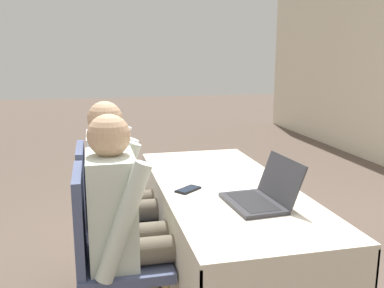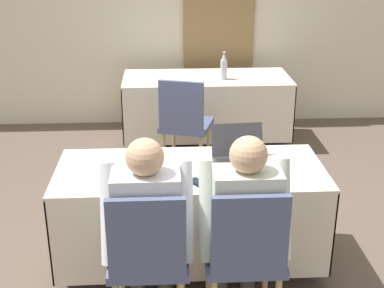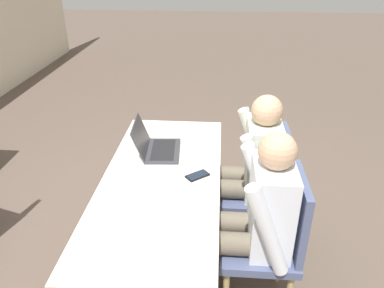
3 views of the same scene
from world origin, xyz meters
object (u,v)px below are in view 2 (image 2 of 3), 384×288
at_px(cell_phone, 199,183).
at_px(chair_near_right, 245,252).
at_px(person_checkered_shirt, 148,220).
at_px(chair_near_left, 148,255).
at_px(person_white_shirt, 243,217).
at_px(water_bottle, 224,67).
at_px(laptop, 240,156).
at_px(chair_far_spare, 185,121).

xyz_separation_m(cell_phone, chair_near_right, (0.22, -0.45, -0.21)).
bearing_deg(person_checkered_shirt, chair_near_left, 90.00).
xyz_separation_m(chair_near_left, chair_near_right, (0.53, 0.00, 0.00)).
relative_size(cell_phone, chair_near_right, 0.17).
distance_m(chair_near_right, person_white_shirt, 0.19).
bearing_deg(water_bottle, laptop, -93.36).
bearing_deg(chair_near_left, cell_phone, -124.32).
xyz_separation_m(laptop, chair_far_spare, (-0.31, 1.41, -0.24)).
height_order(laptop, person_checkered_shirt, person_checkered_shirt).
distance_m(laptop, person_white_shirt, 0.66).
bearing_deg(cell_phone, person_white_shirt, -95.70).
bearing_deg(water_bottle, chair_far_spare, -121.90).
distance_m(laptop, water_bottle, 2.11).
distance_m(water_bottle, chair_far_spare, 0.88).
xyz_separation_m(chair_near_right, person_checkered_shirt, (-0.53, 0.10, 0.16)).
distance_m(chair_near_right, person_checkered_shirt, 0.56).
bearing_deg(chair_near_right, person_white_shirt, -90.00).
bearing_deg(person_white_shirt, water_bottle, -93.98).
xyz_separation_m(water_bottle, person_checkered_shirt, (-0.72, -2.75, -0.17)).
height_order(chair_far_spare, person_white_shirt, person_white_shirt).
bearing_deg(person_white_shirt, chair_near_right, 90.00).
relative_size(water_bottle, chair_near_left, 0.31).
bearing_deg(person_white_shirt, cell_phone, -56.85).
bearing_deg(laptop, chair_far_spare, 98.44).
relative_size(water_bottle, person_white_shirt, 0.24).
bearing_deg(person_checkered_shirt, laptop, -132.70).
height_order(chair_near_right, person_white_shirt, person_white_shirt).
bearing_deg(person_checkered_shirt, chair_far_spare, -98.01).
height_order(chair_near_left, person_white_shirt, person_white_shirt).
bearing_deg(chair_far_spare, chair_near_left, 99.03).
bearing_deg(chair_far_spare, chair_near_right, 113.00).
xyz_separation_m(laptop, water_bottle, (0.12, 2.11, 0.09)).
relative_size(cell_phone, water_bottle, 0.57).
distance_m(chair_near_left, chair_far_spare, 2.18).
xyz_separation_m(cell_phone, chair_near_left, (-0.31, -0.45, -0.21)).
relative_size(chair_far_spare, person_white_shirt, 0.78).
relative_size(laptop, person_checkered_shirt, 0.31).
bearing_deg(chair_near_right, chair_far_spare, -83.66).
distance_m(cell_phone, person_checkered_shirt, 0.46).
height_order(laptop, water_bottle, water_bottle).
height_order(laptop, chair_near_right, laptop).
bearing_deg(person_checkered_shirt, chair_near_right, 168.86).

